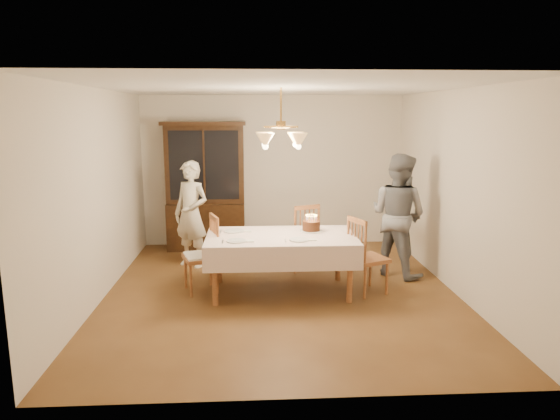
{
  "coord_description": "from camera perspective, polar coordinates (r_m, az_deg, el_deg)",
  "views": [
    {
      "loc": [
        -0.36,
        -6.19,
        2.29
      ],
      "look_at": [
        0.0,
        0.2,
        1.05
      ],
      "focal_mm": 32.0,
      "sensor_mm": 36.0,
      "label": 1
    }
  ],
  "objects": [
    {
      "name": "place_setting_near_left",
      "position": [
        6.1,
        -4.88,
        -3.55
      ],
      "size": [
        0.39,
        0.24,
        0.02
      ],
      "color": "white",
      "rests_on": "dining_table"
    },
    {
      "name": "place_setting_far_left",
      "position": [
        6.61,
        -5.16,
        -2.41
      ],
      "size": [
        0.41,
        0.26,
        0.02
      ],
      "color": "white",
      "rests_on": "dining_table"
    },
    {
      "name": "chandelier",
      "position": [
        6.2,
        0.11,
        8.08
      ],
      "size": [
        0.62,
        0.62,
        0.73
      ],
      "color": "#BF8C3F",
      "rests_on": "ground"
    },
    {
      "name": "chair_right_end",
      "position": [
        6.54,
        9.95,
        -5.6
      ],
      "size": [
        0.56,
        0.57,
        1.0
      ],
      "color": "brown",
      "rests_on": "ground"
    },
    {
      "name": "china_hutch",
      "position": [
        8.57,
        -8.49,
        2.46
      ],
      "size": [
        1.38,
        0.54,
        2.16
      ],
      "color": "black",
      "rests_on": "ground"
    },
    {
      "name": "chair_far_side",
      "position": [
        7.41,
        2.44,
        -3.46
      ],
      "size": [
        0.56,
        0.55,
        1.0
      ],
      "color": "brown",
      "rests_on": "ground"
    },
    {
      "name": "room_shell",
      "position": [
        6.24,
        0.1,
        4.45
      ],
      "size": [
        5.0,
        5.0,
        5.0
      ],
      "color": "white",
      "rests_on": "ground"
    },
    {
      "name": "elderly_woman",
      "position": [
        7.62,
        -10.11,
        -0.47
      ],
      "size": [
        0.7,
        0.64,
        1.6
      ],
      "primitive_type": "imported",
      "rotation": [
        0.0,
        0.0,
        -0.57
      ],
      "color": "beige",
      "rests_on": "ground"
    },
    {
      "name": "adult_in_grey",
      "position": [
        7.26,
        13.32,
        -0.58
      ],
      "size": [
        1.06,
        1.07,
        1.75
      ],
      "primitive_type": "imported",
      "rotation": [
        0.0,
        0.0,
        2.3
      ],
      "color": "slate",
      "rests_on": "ground"
    },
    {
      "name": "chair_left_end",
      "position": [
        6.58,
        -8.98,
        -5.38
      ],
      "size": [
        0.54,
        0.55,
        1.0
      ],
      "color": "brown",
      "rests_on": "ground"
    },
    {
      "name": "birthday_cake",
      "position": [
        6.6,
        3.59,
        -1.87
      ],
      "size": [
        0.3,
        0.3,
        0.22
      ],
      "color": "white",
      "rests_on": "dining_table"
    },
    {
      "name": "ground",
      "position": [
        6.6,
        0.1,
        -9.31
      ],
      "size": [
        5.0,
        5.0,
        0.0
      ],
      "primitive_type": "plane",
      "color": "#543418",
      "rests_on": "ground"
    },
    {
      "name": "place_setting_near_right",
      "position": [
        6.14,
        2.31,
        -3.41
      ],
      "size": [
        0.39,
        0.24,
        0.02
      ],
      "color": "white",
      "rests_on": "dining_table"
    },
    {
      "name": "dining_table",
      "position": [
        6.4,
        0.1,
        -3.57
      ],
      "size": [
        1.9,
        1.1,
        0.76
      ],
      "color": "brown",
      "rests_on": "ground"
    }
  ]
}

